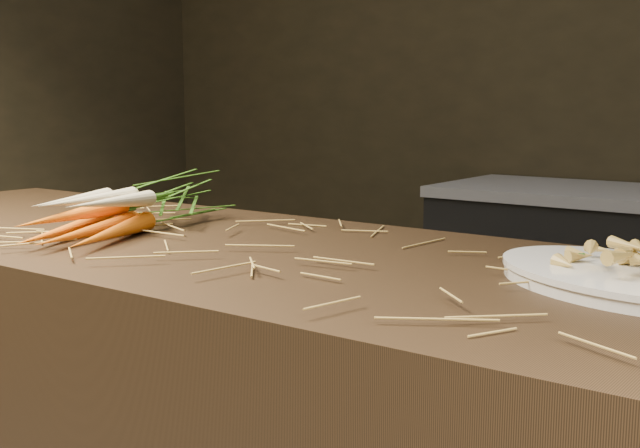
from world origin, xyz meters
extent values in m
cone|color=orange|center=(-0.36, 0.14, 0.92)|extent=(0.15, 0.29, 0.04)
cone|color=orange|center=(-0.32, 0.16, 0.92)|extent=(0.12, 0.29, 0.04)
cone|color=orange|center=(-0.27, 0.17, 0.92)|extent=(0.16, 0.29, 0.04)
cone|color=orange|center=(-0.34, 0.14, 0.95)|extent=(0.12, 0.29, 0.04)
cone|color=beige|center=(-0.36, 0.16, 0.97)|extent=(0.15, 0.26, 0.05)
cone|color=beige|center=(-0.31, 0.16, 0.98)|extent=(0.11, 0.27, 0.04)
cone|color=beige|center=(-0.28, 0.18, 0.97)|extent=(0.12, 0.27, 0.05)
ellipsoid|color=#356A16|center=(-0.40, 0.40, 0.95)|extent=(0.25, 0.30, 0.10)
camera|label=1|loc=(0.85, -0.72, 1.15)|focal=45.00mm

